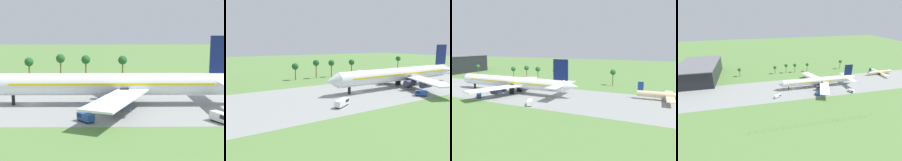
% 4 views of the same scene
% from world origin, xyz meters
% --- Properties ---
extents(ground_plane, '(600.00, 600.00, 0.00)m').
position_xyz_m(ground_plane, '(0.00, 0.00, 0.00)').
color(ground_plane, '#5B8442').
extents(taxiway_strip, '(320.00, 44.00, 0.02)m').
position_xyz_m(taxiway_strip, '(0.00, 0.00, 0.01)').
color(taxiway_strip, gray).
rests_on(taxiway_strip, ground_plane).
extents(jet_airliner, '(77.24, 56.12, 19.09)m').
position_xyz_m(jet_airliner, '(24.24, -0.95, 5.79)').
color(jet_airliner, white).
rests_on(jet_airliner, ground_plane).
extents(regional_aircraft, '(29.01, 26.13, 8.41)m').
position_xyz_m(regional_aircraft, '(101.81, 14.36, 2.77)').
color(regional_aircraft, beige).
rests_on(regional_aircraft, ground_plane).
extents(baggage_tug, '(4.29, 5.68, 2.34)m').
position_xyz_m(baggage_tug, '(47.11, -19.01, 1.27)').
color(baggage_tug, black).
rests_on(baggage_tug, ground_plane).
extents(fuel_truck, '(4.36, 4.44, 2.08)m').
position_xyz_m(fuel_truck, '(16.22, -17.76, 1.14)').
color(fuel_truck, black).
rests_on(fuel_truck, ground_plane).
extents(catering_van, '(6.63, 4.97, 2.30)m').
position_xyz_m(catering_van, '(-16.26, -13.76, 1.25)').
color(catering_van, black).
rests_on(catering_van, ground_plane).
extents(perimeter_fence, '(80.10, 0.10, 2.10)m').
position_xyz_m(perimeter_fence, '(0.00, -55.00, 1.45)').
color(perimeter_fence, slate).
rests_on(perimeter_fence, ground_plane).
extents(no_stopping_sign, '(0.44, 0.08, 1.68)m').
position_xyz_m(no_stopping_sign, '(6.38, -55.31, 1.05)').
color(no_stopping_sign, gray).
rests_on(no_stopping_sign, ground_plane).
extents(terminal_building, '(36.72, 61.20, 16.27)m').
position_xyz_m(terminal_building, '(-87.62, 45.66, 8.15)').
color(terminal_building, black).
rests_on(terminal_building, ground_plane).
extents(palm_tree_row, '(120.58, 3.60, 10.68)m').
position_xyz_m(palm_tree_row, '(9.00, 42.86, 7.93)').
color(palm_tree_row, brown).
rests_on(palm_tree_row, ground_plane).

